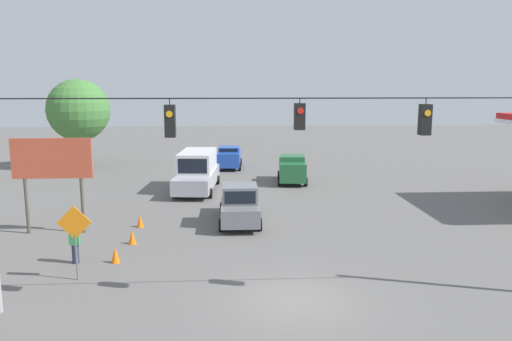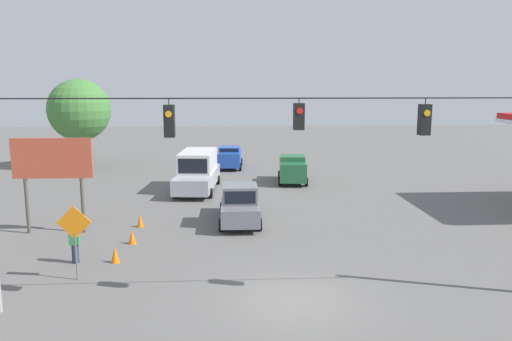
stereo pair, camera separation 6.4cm
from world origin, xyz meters
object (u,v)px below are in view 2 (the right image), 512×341
at_px(traffic_cone_nearest, 115,255).
at_px(tree_horizon_left, 79,110).
at_px(pedestrian, 75,243).
at_px(sedan_blue_withflow_deep, 230,157).
at_px(pickup_truck_grey_withflow_mid, 240,204).
at_px(traffic_cone_second, 132,237).
at_px(box_truck_silver_withflow_far, 198,171).
at_px(traffic_cone_third, 140,221).
at_px(sedan_green_oncoming_deep, 293,169).
at_px(overhead_signal_span, 298,167).
at_px(roadside_billboard, 52,165).
at_px(work_zone_sign, 74,228).

height_order(traffic_cone_nearest, tree_horizon_left, tree_horizon_left).
bearing_deg(tree_horizon_left, pedestrian, 105.05).
bearing_deg(sedan_blue_withflow_deep, pickup_truck_grey_withflow_mid, 91.42).
bearing_deg(traffic_cone_second, pedestrian, 51.95).
distance_m(traffic_cone_nearest, tree_horizon_left, 25.66).
height_order(box_truck_silver_withflow_far, traffic_cone_second, box_truck_silver_withflow_far).
xyz_separation_m(traffic_cone_nearest, traffic_cone_second, (-0.24, -2.42, 0.00)).
bearing_deg(pedestrian, traffic_cone_nearest, 177.74).
bearing_deg(tree_horizon_left, traffic_cone_third, 113.49).
bearing_deg(traffic_cone_third, traffic_cone_nearest, 88.41).
distance_m(sedan_green_oncoming_deep, pedestrian, 19.54).
relative_size(traffic_cone_third, pedestrian, 0.40).
relative_size(overhead_signal_span, roadside_billboard, 4.16).
xyz_separation_m(sedan_blue_withflow_deep, roadside_billboard, (8.61, 18.52, 2.41)).
bearing_deg(tree_horizon_left, pickup_truck_grey_withflow_mid, 126.03).
bearing_deg(pedestrian, box_truck_silver_withflow_far, -106.77).
xyz_separation_m(pickup_truck_grey_withflow_mid, traffic_cone_second, (5.01, 3.27, -0.65)).
distance_m(overhead_signal_span, traffic_cone_second, 10.37).
distance_m(box_truck_silver_withflow_far, traffic_cone_nearest, 14.22).
relative_size(pickup_truck_grey_withflow_mid, tree_horizon_left, 0.68).
height_order(sedan_blue_withflow_deep, traffic_cone_third, sedan_blue_withflow_deep).
bearing_deg(sedan_blue_withflow_deep, overhead_signal_span, 94.27).
height_order(overhead_signal_span, box_truck_silver_withflow_far, overhead_signal_span).
bearing_deg(roadside_billboard, overhead_signal_span, 140.73).
xyz_separation_m(sedan_blue_withflow_deep, traffic_cone_nearest, (4.82, 22.91, -0.64)).
bearing_deg(tree_horizon_left, overhead_signal_span, 117.78).
xyz_separation_m(overhead_signal_span, pedestrian, (8.46, -4.37, -3.81)).
distance_m(sedan_blue_withflow_deep, roadside_billboard, 20.56).
distance_m(pickup_truck_grey_withflow_mid, roadside_billboard, 9.44).
relative_size(work_zone_sign, tree_horizon_left, 0.37).
distance_m(pickup_truck_grey_withflow_mid, traffic_cone_nearest, 7.76).
distance_m(box_truck_silver_withflow_far, tree_horizon_left, 15.00).
bearing_deg(traffic_cone_nearest, work_zone_sign, 59.43).
distance_m(pickup_truck_grey_withflow_mid, tree_horizon_left, 22.90).
bearing_deg(sedan_green_oncoming_deep, tree_horizon_left, -23.90).
distance_m(overhead_signal_span, sedan_green_oncoming_deep, 20.98).
height_order(traffic_cone_second, pedestrian, pedestrian).
height_order(traffic_cone_third, tree_horizon_left, tree_horizon_left).
height_order(pedestrian, tree_horizon_left, tree_horizon_left).
xyz_separation_m(sedan_green_oncoming_deep, box_truck_silver_withflow_far, (6.83, 2.26, 0.29)).
bearing_deg(overhead_signal_span, traffic_cone_second, -45.52).
bearing_deg(roadside_billboard, pickup_truck_grey_withflow_mid, -171.83).
relative_size(sedan_green_oncoming_deep, tree_horizon_left, 0.56).
distance_m(roadside_billboard, pedestrian, 5.48).
height_order(sedan_green_oncoming_deep, traffic_cone_nearest, sedan_green_oncoming_deep).
bearing_deg(sedan_blue_withflow_deep, sedan_green_oncoming_deep, 124.39).
height_order(traffic_cone_third, roadside_billboard, roadside_billboard).
distance_m(pickup_truck_grey_withflow_mid, work_zone_sign, 9.76).
bearing_deg(traffic_cone_nearest, roadside_billboard, -49.18).
bearing_deg(pickup_truck_grey_withflow_mid, box_truck_silver_withflow_far, -72.10).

